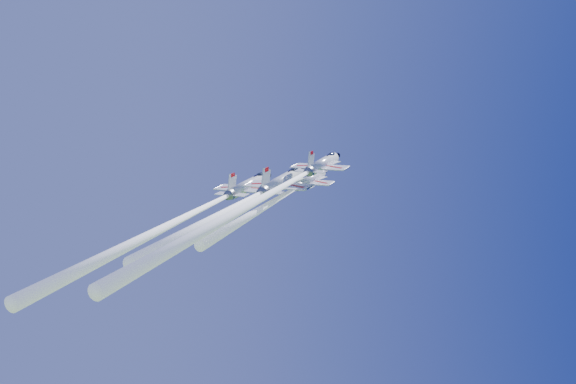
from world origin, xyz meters
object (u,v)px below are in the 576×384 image
object	(u,v)px
jet_slot	(243,203)
jet_left	(186,217)
jet_lead	(279,198)
jet_right	(264,197)

from	to	relation	value
jet_slot	jet_left	bearing A→B (deg)	-179.51
jet_lead	jet_left	world-z (taller)	jet_left
jet_lead	jet_right	size ratio (longest dim) A/B	0.66
jet_right	jet_lead	bearing A→B (deg)	106.51
jet_right	jet_slot	xyz separation A→B (m)	(-1.10, 7.39, 0.31)
jet_right	jet_slot	bearing A→B (deg)	138.41
jet_lead	jet_right	bearing A→B (deg)	-73.49
jet_left	jet_slot	distance (m)	9.77
jet_lead	jet_slot	world-z (taller)	jet_lead
jet_left	jet_right	distance (m)	16.04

